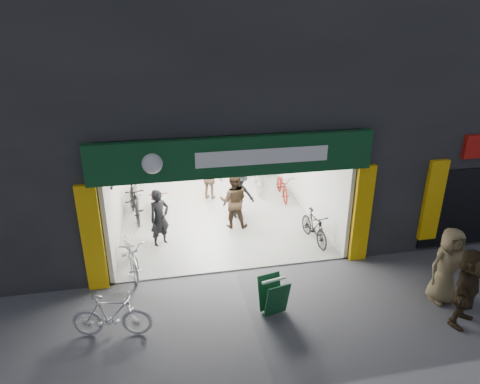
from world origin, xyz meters
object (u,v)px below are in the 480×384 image
object	(u,v)px
parked_bike	(112,316)
sandwich_board	(273,295)
pedestrian_near	(447,266)
bike_right_front	(314,227)
bike_left_front	(131,252)

from	to	relation	value
parked_bike	sandwich_board	xyz separation A→B (m)	(3.31, 0.05, -0.03)
parked_bike	pedestrian_near	size ratio (longest dim) A/B	0.89
pedestrian_near	sandwich_board	xyz separation A→B (m)	(-3.82, 0.31, -0.44)
parked_bike	pedestrian_near	world-z (taller)	pedestrian_near
bike_right_front	sandwich_board	xyz separation A→B (m)	(-1.94, -2.77, -0.02)
sandwich_board	bike_left_front	bearing A→B (deg)	129.79
parked_bike	sandwich_board	distance (m)	3.31
parked_bike	sandwich_board	bearing A→B (deg)	-79.22
pedestrian_near	bike_left_front	bearing A→B (deg)	155.35
bike_left_front	pedestrian_near	world-z (taller)	pedestrian_near
sandwich_board	pedestrian_near	bearing A→B (deg)	-17.11
bike_right_front	pedestrian_near	size ratio (longest dim) A/B	0.87
bike_left_front	parked_bike	world-z (taller)	bike_left_front
bike_left_front	bike_right_front	distance (m)	4.97
bike_left_front	parked_bike	xyz separation A→B (m)	(-0.30, -2.38, -0.02)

